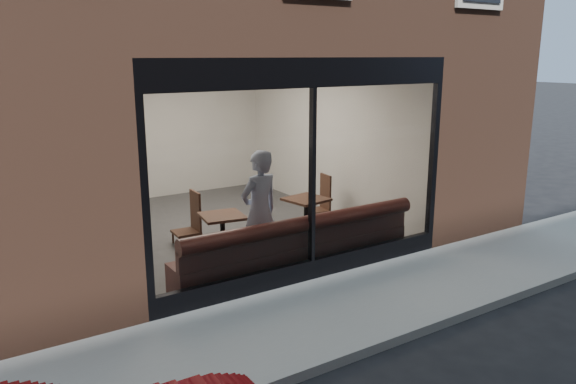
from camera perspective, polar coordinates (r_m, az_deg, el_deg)
ground at (r=7.02m, az=12.39°, el=-14.01°), size 120.00×120.00×0.00m
sidewalk_near at (r=7.67m, az=7.00°, el=-11.24°), size 40.00×2.00×0.01m
kerb_near at (r=6.96m, az=12.72°, el=-13.72°), size 40.00×0.10×0.12m
host_building_pier_right at (r=14.90m, az=0.94°, el=7.47°), size 2.50×12.00×3.20m
host_building_backfill at (r=16.02m, az=-16.59°, el=7.34°), size 5.00×6.00×3.20m
cafe_floor at (r=10.82m, az=-6.73°, el=-3.62°), size 6.00×6.00×0.00m
cafe_ceiling at (r=10.33m, az=-7.23°, el=13.41°), size 6.00×6.00×0.00m
cafe_wall_back at (r=13.18m, az=-12.76°, el=6.31°), size 5.00×0.00×5.00m
cafe_wall_left at (r=9.64m, az=-20.37°, el=3.14°), size 0.00×6.00×6.00m
cafe_wall_right at (r=11.75m, az=4.04°, el=5.74°), size 0.00×6.00×6.00m
storefront_kick at (r=8.37m, az=2.38°, el=-7.86°), size 5.00×0.10×0.30m
storefront_header at (r=7.79m, az=2.59°, el=12.03°), size 5.00×0.10×0.40m
storefront_mullion at (r=7.96m, az=2.48°, el=1.55°), size 0.06×0.10×2.50m
storefront_glass at (r=7.94m, az=2.60°, el=1.51°), size 4.80×0.00×4.80m
banquette at (r=8.65m, az=0.84°, el=-6.59°), size 4.00×0.55×0.45m
person at (r=8.44m, az=-2.91°, el=-2.01°), size 0.76×0.57×1.88m
cafe_table_left at (r=8.99m, az=-6.69°, el=-2.44°), size 0.75×0.75×0.04m
cafe_table_right at (r=9.95m, az=1.87°, el=-0.75°), size 0.77×0.77×0.04m
cafe_chair_left at (r=9.91m, az=-10.31°, el=-4.05°), size 0.45×0.45×0.04m
cafe_chair_right at (r=11.11m, az=2.96°, el=-1.88°), size 0.42×0.42×0.04m
wall_poster at (r=9.52m, az=-19.96°, el=3.05°), size 0.02×0.65×0.86m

